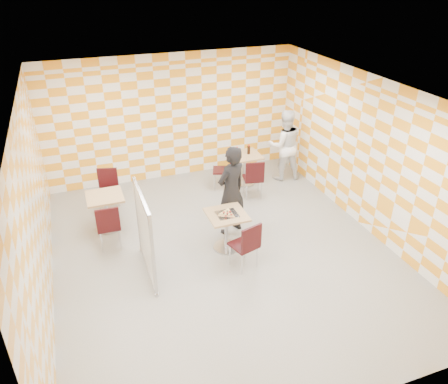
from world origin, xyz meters
name	(u,v)px	position (x,y,z in m)	size (l,w,h in m)	color
room_shell	(212,167)	(0.00, 0.54, 1.50)	(7.00, 7.00, 7.00)	gray
main_table	(227,225)	(0.11, 0.10, 0.51)	(0.70, 0.70, 0.75)	tan
second_table	(245,164)	(1.47, 2.47, 0.51)	(0.70, 0.70, 0.75)	tan
empty_table	(106,206)	(-1.89, 1.56, 0.51)	(0.70, 0.70, 0.75)	tan
chair_main_front	(247,243)	(0.23, -0.61, 0.54)	(0.53, 0.53, 0.92)	black
chair_second_front	(254,176)	(1.36, 1.71, 0.54)	(0.50, 0.51, 0.92)	black
chair_second_side	(226,167)	(0.96, 2.42, 0.54)	(0.55, 0.54, 0.92)	black
chair_empty_near	(108,224)	(-1.93, 0.82, 0.54)	(0.44, 0.44, 0.92)	black
chair_empty_far	(108,186)	(-1.76, 2.34, 0.54)	(0.52, 0.52, 0.92)	black
partition	(145,234)	(-1.42, -0.12, 0.79)	(0.08, 1.38, 1.55)	white
man_dark	(231,191)	(0.40, 0.61, 0.91)	(0.66, 0.44, 1.82)	black
man_white	(284,145)	(2.46, 2.41, 0.87)	(0.85, 0.66, 1.75)	white
pizza_on_foil	(227,213)	(0.11, 0.08, 0.77)	(0.40, 0.40, 0.04)	silver
sport_bottle	(237,151)	(1.28, 2.53, 0.84)	(0.06, 0.06, 0.20)	white
soda_bottle	(249,150)	(1.56, 2.49, 0.85)	(0.07, 0.07, 0.23)	black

